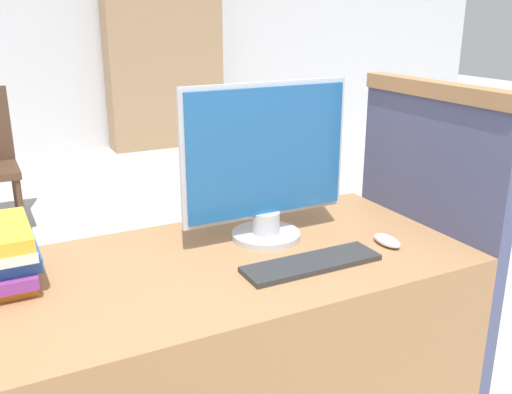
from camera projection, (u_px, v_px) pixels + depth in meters
The scene contains 7 objects.
wall_back at pixel (19, 16), 5.64m from camera, with size 12.00×0.06×2.80m.
desk at pixel (221, 375), 1.77m from camera, with size 1.47×0.71×0.77m.
carrel_divider at pixel (422, 259), 1.99m from camera, with size 0.07×0.65×1.25m.
monitor at pixel (266, 164), 1.74m from camera, with size 0.55×0.22×0.49m.
keyboard at pixel (312, 263), 1.61m from camera, with size 0.41×0.12×0.02m.
mouse at pixel (387, 241), 1.76m from camera, with size 0.05×0.11×0.03m.
bookshelf_far at pixel (164, 65), 6.20m from camera, with size 1.26×0.32×1.79m.
Camera 1 is at (-0.59, -1.04, 1.46)m, focal length 40.00 mm.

